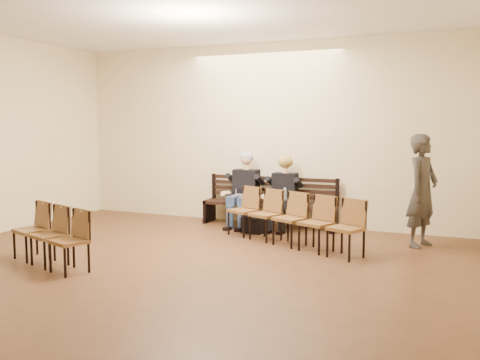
# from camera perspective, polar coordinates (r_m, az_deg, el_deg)

# --- Properties ---
(ground) EXTENTS (10.00, 10.00, 0.00)m
(ground) POSITION_cam_1_polar(r_m,az_deg,el_deg) (6.33, -13.94, -12.06)
(ground) COLOR brown
(ground) RESTS_ON ground
(room_walls) EXTENTS (8.02, 10.01, 3.51)m
(room_walls) POSITION_cam_1_polar(r_m,az_deg,el_deg) (6.69, -10.35, 10.98)
(room_walls) COLOR beige
(room_walls) RESTS_ON ground
(bench) EXTENTS (2.60, 0.90, 0.45)m
(bench) POSITION_cam_1_polar(r_m,az_deg,el_deg) (10.19, 3.08, -3.73)
(bench) COLOR black
(bench) RESTS_ON ground
(seated_man) EXTENTS (0.59, 0.82, 1.42)m
(seated_man) POSITION_cam_1_polar(r_m,az_deg,el_deg) (10.17, 0.46, -0.96)
(seated_man) COLOR black
(seated_man) RESTS_ON ground
(seated_woman) EXTENTS (0.56, 0.77, 1.29)m
(seated_woman) POSITION_cam_1_polar(r_m,az_deg,el_deg) (9.90, 4.63, -1.55)
(seated_woman) COLOR black
(seated_woman) RESTS_ON ground
(laptop) EXTENTS (0.32, 0.26, 0.22)m
(laptop) POSITION_cam_1_polar(r_m,az_deg,el_deg) (10.04, 0.05, -1.93)
(laptop) COLOR silver
(laptop) RESTS_ON bench
(water_bottle) EXTENTS (0.07, 0.07, 0.21)m
(water_bottle) POSITION_cam_1_polar(r_m,az_deg,el_deg) (9.69, 4.80, -2.25)
(water_bottle) COLOR silver
(water_bottle) RESTS_ON bench
(bag) EXTENTS (0.41, 0.31, 0.28)m
(bag) POSITION_cam_1_polar(r_m,az_deg,el_deg) (9.62, 1.47, -4.81)
(bag) COLOR black
(bag) RESTS_ON ground
(passerby) EXTENTS (0.74, 0.88, 2.06)m
(passerby) POSITION_cam_1_polar(r_m,az_deg,el_deg) (8.89, 18.90, -0.23)
(passerby) COLOR #322E29
(passerby) RESTS_ON ground
(chair_row_front) EXTENTS (2.59, 1.49, 0.86)m
(chair_row_front) POSITION_cam_1_polar(r_m,az_deg,el_deg) (8.62, 5.34, -4.16)
(chair_row_front) COLOR brown
(chair_row_front) RESTS_ON ground
(chair_row_back) EXTENTS (1.55, 0.92, 0.83)m
(chair_row_back) POSITION_cam_1_polar(r_m,az_deg,el_deg) (7.83, -19.69, -5.62)
(chair_row_back) COLOR brown
(chair_row_back) RESTS_ON ground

